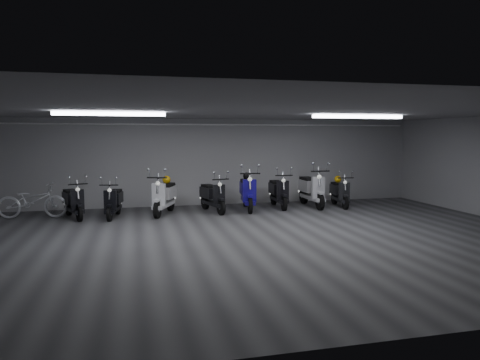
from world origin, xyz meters
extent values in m
cube|color=#37373A|center=(0.00, 0.00, -0.01)|extent=(14.00, 10.00, 0.01)
cube|color=gray|center=(0.00, 0.00, 2.80)|extent=(14.00, 10.00, 0.01)
cube|color=gray|center=(0.00, 5.00, 1.40)|extent=(14.00, 0.01, 2.80)
cube|color=gray|center=(0.00, -5.00, 1.40)|extent=(14.00, 0.01, 2.80)
cube|color=white|center=(-3.00, 1.00, 2.74)|extent=(2.40, 0.18, 0.08)
cube|color=white|center=(3.00, 1.00, 2.74)|extent=(2.40, 0.18, 0.08)
cylinder|color=white|center=(0.00, 4.92, 2.62)|extent=(13.60, 0.05, 0.05)
imported|color=silver|center=(-5.26, 3.80, 0.59)|extent=(1.87, 0.80, 1.18)
sphere|color=#C9910B|center=(-1.60, 3.76, 0.98)|extent=(0.24, 0.24, 0.24)
sphere|color=#D89F0C|center=(3.86, 3.79, 0.87)|extent=(0.23, 0.23, 0.23)
sphere|color=black|center=(0.86, 3.94, 1.02)|extent=(0.23, 0.23, 0.23)
camera|label=1|loc=(-2.50, -9.13, 2.26)|focal=32.81mm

